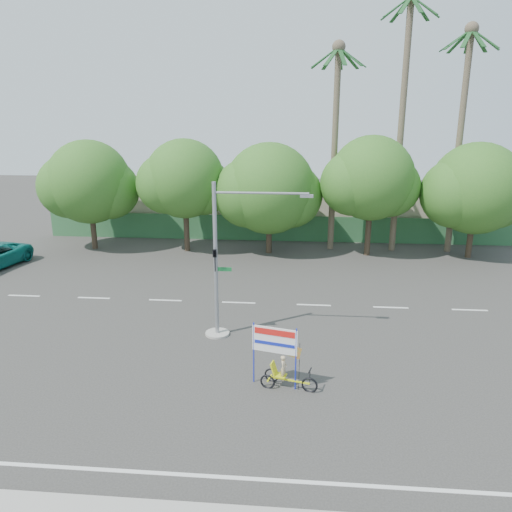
{
  "coord_description": "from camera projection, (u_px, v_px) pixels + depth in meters",
  "views": [
    {
      "loc": [
        1.08,
        -16.73,
        9.84
      ],
      "look_at": [
        -0.81,
        5.01,
        3.5
      ],
      "focal_mm": 35.0,
      "sensor_mm": 36.0,
      "label": 1
    }
  ],
  "objects": [
    {
      "name": "ground",
      "position": [
        266.0,
        382.0,
        18.85
      ],
      "size": [
        120.0,
        120.0,
        0.0
      ],
      "primitive_type": "plane",
      "color": "#33302D",
      "rests_on": "ground"
    },
    {
      "name": "fence",
      "position": [
        284.0,
        228.0,
        39.14
      ],
      "size": [
        38.0,
        0.08,
        2.0
      ],
      "primitive_type": "cube",
      "color": "#336B3D",
      "rests_on": "ground"
    },
    {
      "name": "building_left",
      "position": [
        173.0,
        204.0,
        43.99
      ],
      "size": [
        12.0,
        8.0,
        4.0
      ],
      "primitive_type": "cube",
      "color": "#B3A48F",
      "rests_on": "ground"
    },
    {
      "name": "building_right",
      "position": [
        380.0,
        209.0,
        42.55
      ],
      "size": [
        14.0,
        8.0,
        3.6
      ],
      "primitive_type": "cube",
      "color": "#B3A48F",
      "rests_on": "ground"
    },
    {
      "name": "tree_far_left",
      "position": [
        89.0,
        185.0,
        35.9
      ],
      "size": [
        7.14,
        6.0,
        7.96
      ],
      "color": "#473828",
      "rests_on": "ground"
    },
    {
      "name": "tree_left",
      "position": [
        184.0,
        182.0,
        35.24
      ],
      "size": [
        6.66,
        5.6,
        8.07
      ],
      "color": "#473828",
      "rests_on": "ground"
    },
    {
      "name": "tree_center",
      "position": [
        269.0,
        191.0,
        34.91
      ],
      "size": [
        7.62,
        6.4,
        7.85
      ],
      "color": "#473828",
      "rests_on": "ground"
    },
    {
      "name": "tree_right",
      "position": [
        371.0,
        181.0,
        34.11
      ],
      "size": [
        6.9,
        5.8,
        8.36
      ],
      "color": "#473828",
      "rests_on": "ground"
    },
    {
      "name": "tree_far_right",
      "position": [
        475.0,
        191.0,
        33.7
      ],
      "size": [
        7.38,
        6.2,
        7.94
      ],
      "color": "#473828",
      "rests_on": "ground"
    },
    {
      "name": "palm_tall",
      "position": [
        403.0,
        102.0,
        33.92
      ],
      "size": [
        3.73,
        3.79,
        17.45
      ],
      "color": "#70604C",
      "rests_on": "ground"
    },
    {
      "name": "palm_mid",
      "position": [
        462.0,
        118.0,
        33.88
      ],
      "size": [
        3.73,
        3.79,
        15.45
      ],
      "color": "#70604C",
      "rests_on": "ground"
    },
    {
      "name": "palm_short",
      "position": [
        335.0,
        126.0,
        34.74
      ],
      "size": [
        3.73,
        3.79,
        14.45
      ],
      "color": "#70604C",
      "rests_on": "ground"
    },
    {
      "name": "traffic_signal",
      "position": [
        223.0,
        274.0,
        22.02
      ],
      "size": [
        4.72,
        1.1,
        7.0
      ],
      "color": "gray",
      "rests_on": "ground"
    },
    {
      "name": "trike_billboard",
      "position": [
        281.0,
        362.0,
        18.28
      ],
      "size": [
        2.44,
        0.92,
        2.46
      ],
      "rotation": [
        0.0,
        0.0,
        -0.25
      ],
      "color": "black",
      "rests_on": "ground"
    }
  ]
}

